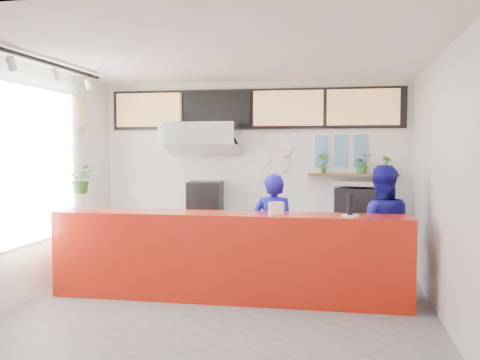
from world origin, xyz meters
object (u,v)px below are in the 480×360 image
Objects in this scene: service_counter at (228,256)px; espresso_machine at (358,201)px; staff_right at (381,231)px; pepper_mill at (350,204)px; panini_oven at (205,196)px; staff_center at (273,232)px.

espresso_machine is (1.67, 1.80, 0.55)m from service_counter.
staff_right reaches higher than espresso_machine.
service_counter is 2.65× the size of staff_right.
panini_oven is at bearing 140.39° from pepper_mill.
staff_center reaches higher than pepper_mill.
staff_center is 1.40m from staff_right.
staff_right is at bearing 15.59° from service_counter.
staff_right is (2.66, -1.27, -0.29)m from panini_oven.
staff_center is 0.93× the size of staff_right.
pepper_mill is (-0.17, -1.86, 0.14)m from espresso_machine.
staff_right is at bearing -62.62° from espresso_machine.
staff_center is (1.26, -1.25, -0.35)m from panini_oven.
espresso_machine is at bearing -78.91° from staff_right.
panini_oven is 0.34× the size of staff_center.
service_counter is at bearing -72.29° from panini_oven.
staff_right reaches higher than pepper_mill.
espresso_machine is 1.74m from staff_center.
staff_right is (1.91, 0.53, 0.30)m from service_counter.
staff_center is at bearing -49.65° from panini_oven.
espresso_machine is 1.88m from pepper_mill.
panini_oven reaches higher than service_counter.
staff_right reaches higher than panini_oven.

